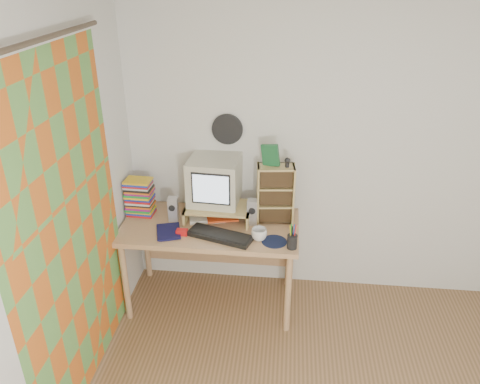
% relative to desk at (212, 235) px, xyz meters
% --- Properties ---
extents(ceiling, '(3.50, 3.50, 0.00)m').
position_rel_desk_xyz_m(ceiling, '(1.03, -1.44, 1.88)').
color(ceiling, white).
rests_on(ceiling, back_wall).
extents(back_wall, '(3.50, 0.00, 3.50)m').
position_rel_desk_xyz_m(back_wall, '(1.03, 0.31, 0.63)').
color(back_wall, silver).
rests_on(back_wall, floor).
extents(left_wall, '(0.00, 3.50, 3.50)m').
position_rel_desk_xyz_m(left_wall, '(-0.72, -1.44, 0.63)').
color(left_wall, silver).
rests_on(left_wall, floor).
extents(curtain, '(0.00, 2.20, 2.20)m').
position_rel_desk_xyz_m(curtain, '(-0.68, -0.96, 0.53)').
color(curtain, '#CB5F1C').
rests_on(curtain, left_wall).
extents(wall_disc, '(0.25, 0.02, 0.25)m').
position_rel_desk_xyz_m(wall_disc, '(0.10, 0.29, 0.81)').
color(wall_disc, black).
rests_on(wall_disc, back_wall).
extents(desk, '(1.40, 0.70, 0.75)m').
position_rel_desk_xyz_m(desk, '(0.00, 0.00, 0.00)').
color(desk, tan).
rests_on(desk, floor).
extents(monitor_riser, '(0.52, 0.30, 0.12)m').
position_rel_desk_xyz_m(monitor_riser, '(0.05, 0.04, 0.23)').
color(monitor_riser, tan).
rests_on(monitor_riser, desk).
extents(crt_monitor, '(0.42, 0.42, 0.37)m').
position_rel_desk_xyz_m(crt_monitor, '(0.01, 0.09, 0.44)').
color(crt_monitor, beige).
rests_on(crt_monitor, monitor_riser).
extents(speaker_left, '(0.08, 0.08, 0.20)m').
position_rel_desk_xyz_m(speaker_left, '(-0.30, -0.02, 0.23)').
color(speaker_left, '#B5B4B9').
rests_on(speaker_left, desk).
extents(speaker_right, '(0.08, 0.08, 0.21)m').
position_rel_desk_xyz_m(speaker_right, '(0.33, -0.01, 0.24)').
color(speaker_right, '#B5B4B9').
rests_on(speaker_right, desk).
extents(keyboard, '(0.52, 0.31, 0.03)m').
position_rel_desk_xyz_m(keyboard, '(0.11, -0.24, 0.15)').
color(keyboard, black).
rests_on(keyboard, desk).
extents(dvd_stack, '(0.22, 0.16, 0.30)m').
position_rel_desk_xyz_m(dvd_stack, '(-0.59, 0.05, 0.28)').
color(dvd_stack, brown).
rests_on(dvd_stack, desk).
extents(cd_rack, '(0.30, 0.18, 0.48)m').
position_rel_desk_xyz_m(cd_rack, '(0.50, 0.06, 0.37)').
color(cd_rack, tan).
rests_on(cd_rack, desk).
extents(mug, '(0.14, 0.14, 0.09)m').
position_rel_desk_xyz_m(mug, '(0.40, -0.24, 0.18)').
color(mug, white).
rests_on(mug, desk).
extents(diary, '(0.25, 0.22, 0.04)m').
position_rel_desk_xyz_m(diary, '(-0.38, -0.24, 0.16)').
color(diary, '#10103C').
rests_on(diary, desk).
extents(mousepad, '(0.24, 0.24, 0.00)m').
position_rel_desk_xyz_m(mousepad, '(0.52, -0.26, 0.14)').
color(mousepad, '#0F1734').
rests_on(mousepad, desk).
extents(pen_cup, '(0.09, 0.09, 0.15)m').
position_rel_desk_xyz_m(pen_cup, '(0.65, -0.33, 0.21)').
color(pen_cup, black).
rests_on(pen_cup, desk).
extents(papers, '(0.33, 0.27, 0.04)m').
position_rel_desk_xyz_m(papers, '(0.00, 0.05, 0.15)').
color(papers, white).
rests_on(papers, desk).
extents(red_box, '(0.09, 0.06, 0.04)m').
position_rel_desk_xyz_m(red_box, '(-0.19, -0.23, 0.16)').
color(red_box, red).
rests_on(red_box, desk).
extents(game_box, '(0.13, 0.07, 0.17)m').
position_rel_desk_xyz_m(game_box, '(0.46, 0.07, 0.70)').
color(game_box, '#19582F').
rests_on(game_box, cd_rack).
extents(webcam, '(0.05, 0.05, 0.08)m').
position_rel_desk_xyz_m(webcam, '(0.59, 0.05, 0.65)').
color(webcam, black).
rests_on(webcam, cd_rack).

